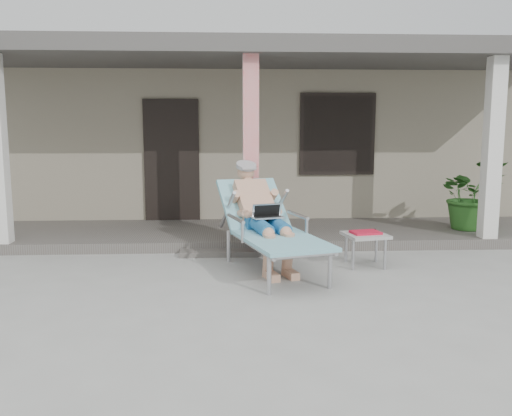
{
  "coord_description": "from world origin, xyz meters",
  "views": [
    {
      "loc": [
        -0.33,
        -5.52,
        1.76
      ],
      "look_at": [
        -0.01,
        0.6,
        0.85
      ],
      "focal_mm": 38.0,
      "sensor_mm": 36.0,
      "label": 1
    }
  ],
  "objects": [
    {
      "name": "potted_palm",
      "position": [
        3.53,
        2.83,
        0.7
      ],
      "size": [
        1.01,
        0.88,
        1.1
      ],
      "primitive_type": "imported",
      "rotation": [
        0.0,
        0.0,
        0.02
      ],
      "color": "#26591E",
      "rests_on": "porch_deck"
    },
    {
      "name": "porch_step",
      "position": [
        0.0,
        1.85,
        0.04
      ],
      "size": [
        2.0,
        0.3,
        0.07
      ],
      "primitive_type": "cube",
      "color": "#605B56",
      "rests_on": "ground"
    },
    {
      "name": "ground",
      "position": [
        0.0,
        0.0,
        0.0
      ],
      "size": [
        60.0,
        60.0,
        0.0
      ],
      "primitive_type": "plane",
      "color": "#9E9E99",
      "rests_on": "ground"
    },
    {
      "name": "lounger",
      "position": [
        0.14,
        1.16,
        0.87
      ],
      "size": [
        1.38,
        2.26,
        1.42
      ],
      "rotation": [
        0.0,
        0.0,
        0.28
      ],
      "color": "#B7B7BC",
      "rests_on": "ground"
    },
    {
      "name": "porch_overhang",
      "position": [
        0.0,
        2.95,
        2.79
      ],
      "size": [
        10.0,
        2.3,
        2.85
      ],
      "color": "silver",
      "rests_on": "porch_deck"
    },
    {
      "name": "porch_deck",
      "position": [
        0.0,
        3.0,
        0.07
      ],
      "size": [
        10.0,
        2.0,
        0.15
      ],
      "primitive_type": "cube",
      "color": "#605B56",
      "rests_on": "ground"
    },
    {
      "name": "house",
      "position": [
        0.0,
        6.5,
        1.67
      ],
      "size": [
        10.4,
        5.4,
        3.3
      ],
      "color": "gray",
      "rests_on": "ground"
    },
    {
      "name": "side_table",
      "position": [
        1.42,
        1.18,
        0.38
      ],
      "size": [
        0.59,
        0.59,
        0.45
      ],
      "rotation": [
        0.0,
        0.0,
        0.19
      ],
      "color": "#A4A49F",
      "rests_on": "ground"
    }
  ]
}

